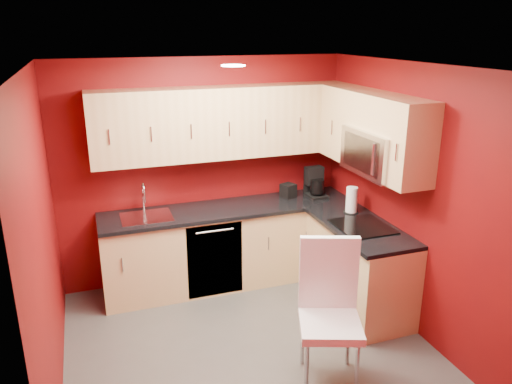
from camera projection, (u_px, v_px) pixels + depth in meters
floor at (246, 343)px, 4.63m from camera, size 3.20×3.20×0.00m
ceiling at (244, 66)px, 3.84m from camera, size 3.20×3.20×0.00m
wall_back at (204, 172)px, 5.58m from camera, size 3.20×0.00×3.20m
wall_front at (326, 306)px, 2.89m from camera, size 3.20×0.00×3.20m
wall_left at (43, 243)px, 3.74m from camera, size 0.00×3.00×3.00m
wall_right at (405, 197)px, 4.74m from camera, size 0.00×3.00×3.00m
base_cabinets_back at (230, 246)px, 5.63m from camera, size 2.80×0.60×0.87m
base_cabinets_right at (359, 268)px, 5.12m from camera, size 0.60×1.30×0.87m
countertop_back at (230, 209)px, 5.47m from camera, size 2.80×0.63×0.04m
countertop_right at (361, 228)px, 4.96m from camera, size 0.63×1.27×0.04m
upper_cabinets_back at (224, 122)px, 5.31m from camera, size 2.80×0.35×0.75m
upper_cabinets_right at (369, 124)px, 4.88m from camera, size 0.35×1.55×0.75m
microwave at (378, 152)px, 4.72m from camera, size 0.42×0.76×0.42m
cooktop at (363, 227)px, 4.92m from camera, size 0.50×0.55×0.01m
sink at (146, 213)px, 5.19m from camera, size 0.52×0.42×0.35m
dishwasher_front at (215, 260)px, 5.29m from camera, size 0.60×0.02×0.82m
downlight at (233, 66)px, 4.12m from camera, size 0.20×0.20×0.01m
coffee_maker at (317, 183)px, 5.75m from camera, size 0.22×0.29×0.34m
napkin_holder at (288, 191)px, 5.77m from camera, size 0.19×0.19×0.16m
paper_towel at (352, 200)px, 5.27m from camera, size 0.20×0.20×0.28m
dining_chair at (330, 317)px, 3.96m from camera, size 0.63×0.64×1.19m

